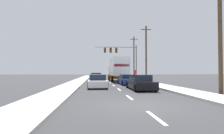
% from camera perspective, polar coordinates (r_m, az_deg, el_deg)
% --- Properties ---
extents(ground_plane, '(140.00, 140.00, 0.00)m').
position_cam_1_polar(ground_plane, '(33.75, -1.48, -4.01)').
color(ground_plane, '#333335').
extents(sidewalk_right, '(2.23, 80.00, 0.14)m').
position_cam_1_polar(sidewalk_right, '(29.46, 8.23, -4.24)').
color(sidewalk_right, '#B2AFA8').
rests_on(sidewalk_right, ground_plane).
extents(sidewalk_left, '(2.23, 80.00, 0.14)m').
position_cam_1_polar(sidewalk_left, '(28.81, -10.21, -4.30)').
color(sidewalk_left, '#B2AFA8').
rests_on(sidewalk_left, ground_plane).
extents(lane_markings, '(0.14, 57.00, 0.01)m').
position_cam_1_polar(lane_markings, '(28.95, -0.91, -4.44)').
color(lane_markings, silver).
rests_on(lane_markings, ground_plane).
extents(car_yellow, '(1.97, 4.31, 1.34)m').
position_cam_1_polar(car_yellow, '(32.39, -4.78, -3.02)').
color(car_yellow, yellow).
rests_on(car_yellow, ground_plane).
extents(car_silver, '(2.02, 4.60, 1.20)m').
position_cam_1_polar(car_silver, '(24.96, -4.07, -3.68)').
color(car_silver, '#B7BABF').
rests_on(car_silver, ground_plane).
extents(car_white, '(1.85, 4.57, 1.27)m').
position_cam_1_polar(car_white, '(18.52, -4.37, -4.38)').
color(car_white, white).
rests_on(car_white, ground_plane).
extents(box_truck, '(2.62, 8.55, 3.60)m').
position_cam_1_polar(box_truck, '(29.80, 1.82, -0.41)').
color(box_truck, white).
rests_on(box_truck, ground_plane).
extents(car_blue, '(1.95, 4.23, 1.22)m').
position_cam_1_polar(car_blue, '(22.71, 4.64, -3.87)').
color(car_blue, '#1E389E').
rests_on(car_blue, ground_plane).
extents(car_black, '(1.85, 4.66, 1.28)m').
position_cam_1_polar(car_black, '(16.58, 8.45, -4.72)').
color(car_black, black).
rests_on(car_black, ground_plane).
extents(traffic_signal_mast, '(8.46, 0.69, 6.92)m').
position_cam_1_polar(traffic_signal_mast, '(38.39, 1.68, 4.31)').
color(traffic_signal_mast, '#595B56').
rests_on(traffic_signal_mast, ground_plane).
extents(utility_pole_near, '(1.80, 0.28, 8.91)m').
position_cam_1_polar(utility_pole_near, '(15.30, 29.64, 10.26)').
color(utility_pole_near, brown).
rests_on(utility_pole_near, ground_plane).
extents(utility_pole_mid, '(1.80, 0.28, 9.35)m').
position_cam_1_polar(utility_pole_mid, '(33.08, 10.18, 4.31)').
color(utility_pole_mid, brown).
rests_on(utility_pole_mid, ground_plane).
extents(utility_pole_far, '(1.80, 0.28, 9.78)m').
position_cam_1_polar(utility_pole_far, '(45.24, 6.58, 3.05)').
color(utility_pole_far, brown).
rests_on(utility_pole_far, ground_plane).
extents(pedestrian_near_corner, '(0.38, 0.38, 1.83)m').
position_cam_1_polar(pedestrian_near_corner, '(32.58, 7.09, -2.23)').
color(pedestrian_near_corner, '#3F3F42').
rests_on(pedestrian_near_corner, sidewalk_right).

